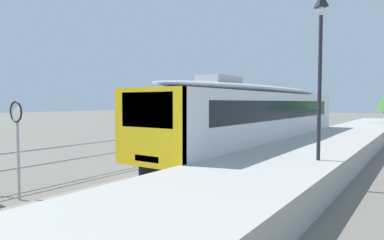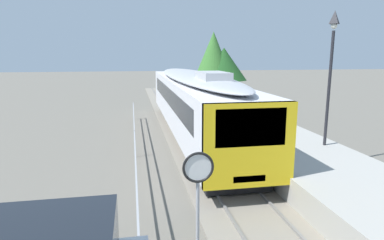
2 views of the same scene
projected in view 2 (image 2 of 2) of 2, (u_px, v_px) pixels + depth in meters
name	position (u px, v px, depth m)	size (l,w,h in m)	color
ground_plane	(141.00, 150.00, 15.99)	(160.00, 160.00, 0.00)	#6B665B
track_rails	(201.00, 147.00, 16.51)	(3.20, 60.00, 0.14)	gray
commuter_train	(193.00, 99.00, 18.33)	(2.82, 18.53, 3.74)	silver
station_platform	(263.00, 136.00, 17.00)	(3.90, 60.00, 0.90)	#A8A59E
platform_lamp_mid_platform	(332.00, 54.00, 12.91)	(0.34, 0.34, 5.35)	#232328
speed_limit_sign	(198.00, 186.00, 6.25)	(0.61, 0.10, 2.81)	#9EA0A5
tree_behind_carpark	(213.00, 55.00, 36.43)	(4.22, 4.22, 7.08)	brown
tree_behind_station_far	(224.00, 64.00, 36.45)	(5.16, 5.16, 5.35)	brown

